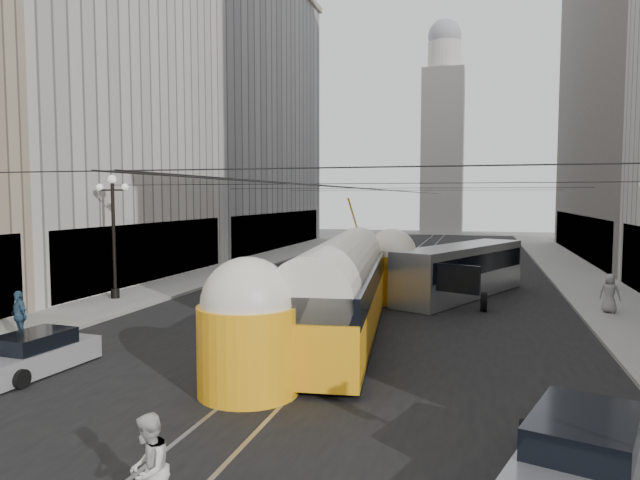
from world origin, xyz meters
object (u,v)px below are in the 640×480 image
Objects in this scene: city_bus at (462,269)px; pedestrian_sidewalk_left at (19,316)px; pedestrian_crossing_b at (148,470)px; sedan_silver at (35,354)px; pedestrian_sidewalk_right at (610,293)px; streetcar at (341,287)px; sedan_grey at (583,458)px.

city_bus reaches higher than pedestrian_sidewalk_left.
pedestrian_crossing_b is (-4.25, -23.48, -0.60)m from city_bus.
sedan_silver is 23.47m from pedestrian_sidewalk_right.
sedan_silver is at bearing -125.28° from city_bus.
streetcar is 4.28× the size of sedan_silver.
pedestrian_crossing_b is 22.98m from pedestrian_sidewalk_right.
streetcar is 1.52× the size of city_bus.
streetcar reaches higher than pedestrian_sidewalk_right.
city_bus is 21.14m from sedan_silver.
pedestrian_sidewalk_left is at bearing -135.98° from city_bus.
city_bus is 6.17× the size of pedestrian_sidewalk_left.
streetcar is at bearing 165.76° from pedestrian_crossing_b.
pedestrian_sidewalk_right reaches higher than sedan_grey.
streetcar reaches higher than pedestrian_crossing_b.
pedestrian_sidewalk_left reaches higher than sedan_silver.
pedestrian_crossing_b is 1.00× the size of pedestrian_sidewalk_left.
city_bus is 20.70m from sedan_grey.
sedan_silver is 0.80× the size of sedan_grey.
streetcar is 9.35× the size of pedestrian_crossing_b.
streetcar is 11.95m from pedestrian_sidewalk_left.
pedestrian_sidewalk_left is at bearing -156.28° from streetcar.
pedestrian_sidewalk_left reaches higher than pedestrian_crossing_b.
pedestrian_sidewalk_left is at bearing -143.14° from pedestrian_crossing_b.
streetcar is 9.73× the size of pedestrian_sidewalk_right.
pedestrian_sidewalk_left is (-15.20, -14.68, -0.46)m from city_bus.
sedan_grey is at bearing -56.24° from streetcar.
sedan_grey is (15.00, -3.25, 0.11)m from sedan_silver.
streetcar reaches higher than sedan_silver.
streetcar is 13.62m from pedestrian_crossing_b.
pedestrian_sidewalk_right is at bearing 52.12° from pedestrian_sidewalk_left.
city_bus reaches higher than pedestrian_crossing_b.
sedan_silver is 15.35m from sedan_grey.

